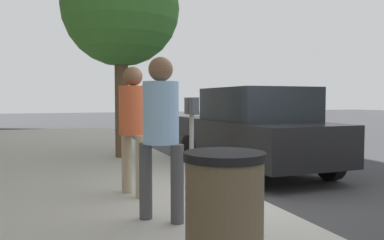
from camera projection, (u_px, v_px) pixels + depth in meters
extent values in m
plane|color=#38383A|center=(243.00, 200.00, 5.88)|extent=(80.00, 80.00, 0.00)
cube|color=#A8A59E|center=(28.00, 216.00, 4.83)|extent=(28.00, 6.00, 0.15)
cylinder|color=gray|center=(192.00, 152.00, 5.98)|extent=(0.07, 0.07, 1.15)
cube|color=#383D42|center=(194.00, 106.00, 5.85)|extent=(0.16, 0.11, 0.26)
cube|color=#383D42|center=(189.00, 106.00, 6.04)|extent=(0.16, 0.11, 0.26)
cube|color=#268C33|center=(198.00, 105.00, 5.87)|extent=(0.10, 0.01, 0.10)
cube|color=#268C33|center=(193.00, 105.00, 6.06)|extent=(0.10, 0.01, 0.10)
cylinder|color=tan|center=(127.00, 163.00, 5.72)|extent=(0.15, 0.15, 0.88)
cylinder|color=tan|center=(141.00, 167.00, 5.40)|extent=(0.15, 0.15, 0.88)
cylinder|color=#D85933|center=(133.00, 110.00, 5.52)|extent=(0.40, 0.40, 0.69)
sphere|color=brown|center=(133.00, 76.00, 5.49)|extent=(0.27, 0.27, 0.27)
cylinder|color=#47474C|center=(146.00, 181.00, 4.47)|extent=(0.15, 0.15, 0.88)
cylinder|color=#47474C|center=(177.00, 184.00, 4.31)|extent=(0.15, 0.15, 0.88)
cylinder|color=#8CB7E0|center=(161.00, 113.00, 4.35)|extent=(0.40, 0.40, 0.70)
sphere|color=brown|center=(161.00, 69.00, 4.32)|extent=(0.28, 0.28, 0.28)
cube|color=black|center=(252.00, 138.00, 8.32)|extent=(4.43, 1.90, 0.76)
cube|color=black|center=(257.00, 104.00, 8.09)|extent=(2.22, 1.72, 0.68)
cylinder|color=black|center=(190.00, 149.00, 9.35)|extent=(0.66, 0.23, 0.66)
cylinder|color=black|center=(253.00, 146.00, 9.99)|extent=(0.66, 0.23, 0.66)
cylinder|color=black|center=(249.00, 169.00, 6.69)|extent=(0.66, 0.23, 0.66)
cylinder|color=black|center=(330.00, 163.00, 7.32)|extent=(0.66, 0.23, 0.66)
cylinder|color=brown|center=(122.00, 100.00, 9.24)|extent=(0.32, 0.32, 2.72)
sphere|color=#37712C|center=(121.00, 7.00, 9.12)|extent=(2.76, 2.76, 2.76)
cylinder|color=brown|center=(224.00, 226.00, 2.77)|extent=(0.56, 0.56, 0.95)
cylinder|color=black|center=(225.00, 156.00, 2.75)|extent=(0.59, 0.59, 0.06)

